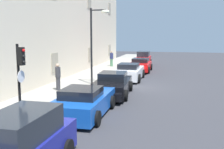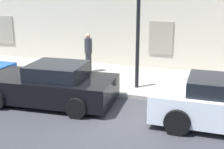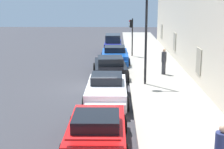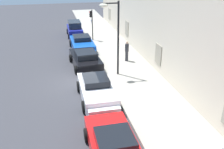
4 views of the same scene
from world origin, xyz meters
The scene contains 4 objects.
ground_plane centered at (0.00, 0.00, 0.00)m, with size 80.00×80.00×0.00m, color #333338.
sidewalk centered at (0.00, 4.04, 0.07)m, with size 60.00×4.03×0.14m, color gray.
sportscar_yellow_flank centered at (-3.04, 0.78, 0.60)m, with size 5.00×2.50×1.39m.
pedestrian_admiring centered at (-2.93, 4.41, 1.04)m, with size 0.45×0.45×1.75m.
Camera 2 is at (2.35, -7.90, 3.82)m, focal length 49.03 mm.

